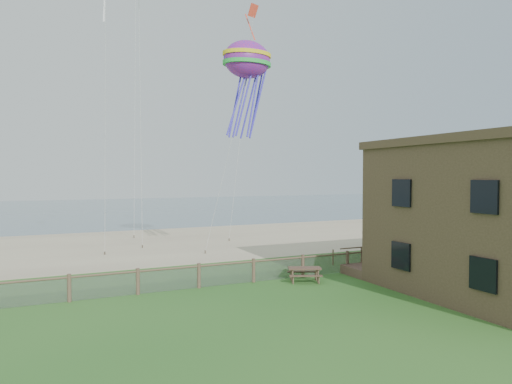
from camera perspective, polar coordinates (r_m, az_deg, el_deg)
ground at (r=19.37m, az=7.29°, el=-14.81°), size 160.00×160.00×0.00m
sand_beach at (r=39.38m, az=-10.03°, el=-6.20°), size 72.00×20.00×0.02m
ocean at (r=82.49m, az=-17.81°, el=-1.99°), size 160.00×68.00×0.02m
chainlink_fence at (r=24.37m, az=-0.31°, el=-9.95°), size 36.20×0.20×1.25m
motel_deck at (r=31.30m, az=22.97°, el=-8.00°), size 15.00×2.00×0.50m
picnic_table at (r=24.69m, az=6.08°, el=-10.25°), size 2.09×1.87×0.73m
octopus_kite at (r=31.41m, az=-1.12°, el=13.04°), size 3.95×3.28×7.01m
kite_red at (r=37.64m, az=-0.36°, el=20.78°), size 1.49×1.85×2.38m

